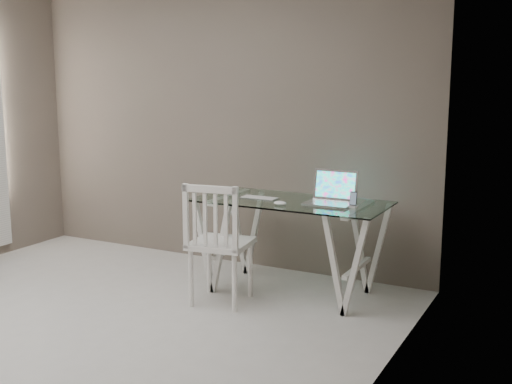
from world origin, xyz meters
TOP-DOWN VIEW (x-y plane):
  - room at (-0.06, 0.02)m, footprint 4.50×4.52m
  - desk at (0.94, 1.70)m, footprint 1.50×0.70m
  - chair at (0.58, 1.19)m, footprint 0.49×0.49m
  - laptop at (1.26, 1.74)m, footprint 0.35×0.29m
  - keyboard at (0.69, 1.66)m, footprint 0.30×0.13m
  - mouse at (0.95, 1.49)m, footprint 0.10×0.06m
  - phone_dock at (1.46, 1.67)m, footprint 0.06×0.06m

SIDE VIEW (x-z plane):
  - desk at x=0.94m, z-range 0.01..0.76m
  - chair at x=0.58m, z-range 0.05..0.98m
  - keyboard at x=0.69m, z-range 0.75..0.75m
  - mouse at x=0.95m, z-range 0.75..0.78m
  - phone_dock at x=1.46m, z-range 0.72..0.84m
  - laptop at x=1.26m, z-range 0.68..0.93m
  - room at x=-0.06m, z-range 0.36..3.07m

